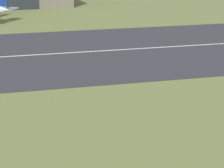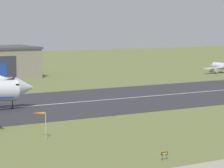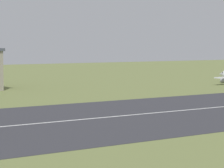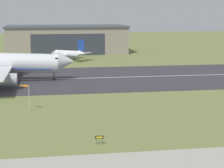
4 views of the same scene
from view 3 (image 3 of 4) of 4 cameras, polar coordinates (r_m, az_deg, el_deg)
runway_strip at (r=102.97m, az=-2.68°, el=-3.79°), size 393.79×50.15×0.06m
runway_centreline at (r=102.96m, az=-2.68°, el=-3.77°), size 354.41×0.70×0.01m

